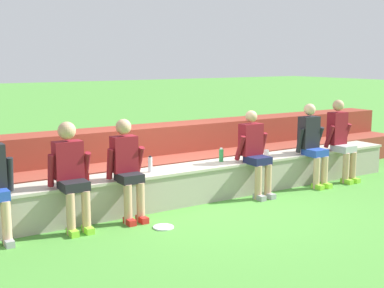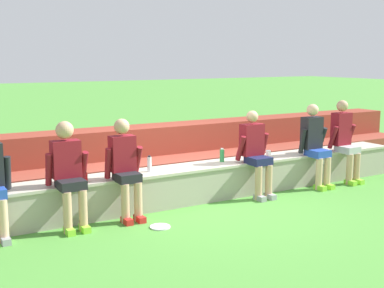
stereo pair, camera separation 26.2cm
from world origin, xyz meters
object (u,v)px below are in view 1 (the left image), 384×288
Objects in this scene: water_bottle_center_gap at (150,164)px; person_far_right at (312,142)px; plastic_cup_middle at (266,153)px; person_center at (127,166)px; person_right_of_center at (255,151)px; water_bottle_mid_right at (221,155)px; frisbee at (163,227)px; person_rightmost_edge at (341,138)px; plastic_cup_right_end at (86,177)px; person_left_of_center at (71,171)px.

person_far_right is at bearing -5.65° from water_bottle_center_gap.
plastic_cup_middle is at bearing -1.22° from water_bottle_center_gap.
person_right_of_center is (2.23, 0.02, -0.01)m from person_center.
person_center is 5.75× the size of water_bottle_center_gap.
water_bottle_mid_right is at bearing 2.47° from water_bottle_center_gap.
person_center reaches higher than water_bottle_mid_right.
frisbee is (0.22, -0.60, -0.73)m from person_center.
person_rightmost_edge is at bearing -9.32° from plastic_cup_middle.
person_center reaches higher than plastic_cup_right_end.
person_center is 11.14× the size of plastic_cup_middle.
water_bottle_center_gap is 1.94× the size of plastic_cup_middle.
plastic_cup_middle is at bearing 5.38° from person_center.
frisbee is at bearing -149.28° from water_bottle_mid_right.
person_far_right is at bearing 179.97° from person_rightmost_edge.
person_far_right is (4.26, -0.01, -0.00)m from person_left_of_center.
water_bottle_center_gap reaches higher than plastic_cup_right_end.
water_bottle_mid_right is 0.86m from plastic_cup_middle.
person_right_of_center is at bearing -152.32° from plastic_cup_middle.
person_center is at bearing -179.95° from person_rightmost_edge.
frisbee is at bearing -31.72° from person_left_of_center.
person_far_right is 0.86m from plastic_cup_middle.
person_far_right is at bearing 10.44° from frisbee.
frisbee is (0.71, -0.84, -0.58)m from plastic_cup_right_end.
person_center is at bearing -149.63° from water_bottle_center_gap.
water_bottle_center_gap is at bearing 174.35° from person_far_right.
person_far_right is 0.98× the size of person_rightmost_edge.
person_left_of_center is 5.80× the size of water_bottle_center_gap.
plastic_cup_middle is at bearing 170.68° from person_rightmost_edge.
person_right_of_center is 0.54m from water_bottle_mid_right.
person_right_of_center is at bearing -0.00° from person_left_of_center.
person_left_of_center reaches higher than person_center.
frisbee is at bearing -169.56° from person_far_right.
water_bottle_mid_right is at bearing 7.42° from person_left_of_center.
water_bottle_center_gap reaches higher than plastic_cup_middle.
person_center is 0.57m from plastic_cup_right_end.
plastic_cup_middle is at bearing 3.90° from person_left_of_center.
water_bottle_center_gap is 1.31m from water_bottle_mid_right.
person_center is at bearing -174.62° from plastic_cup_middle.
person_far_right is 3.40m from frisbee.
person_rightmost_edge is at bearing 8.61° from frisbee.
person_rightmost_edge is (4.19, 0.00, 0.03)m from person_center.
water_bottle_mid_right is at bearing 2.73° from plastic_cup_right_end.
person_rightmost_edge is 3.70m from water_bottle_center_gap.
person_left_of_center is 1.01× the size of person_center.
water_bottle_mid_right is (2.60, 0.34, -0.11)m from person_left_of_center.
person_rightmost_edge is 6.57× the size of water_bottle_mid_right.
water_bottle_mid_right is at bearing 30.72° from frisbee.
person_right_of_center is at bearing 179.42° from person_far_right.
person_rightmost_edge is at bearing -8.43° from water_bottle_mid_right.
frisbee is (-3.27, -0.60, -0.74)m from person_far_right.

